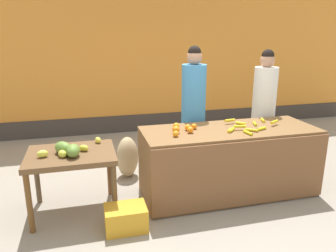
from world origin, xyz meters
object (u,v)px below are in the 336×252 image
object	(u,v)px
vendor_woman_white_shirt	(263,111)
produce_crate	(126,218)
vendor_woman_blue_shirt	(193,112)
produce_sack	(128,157)

from	to	relation	value
vendor_woman_white_shirt	produce_crate	world-z (taller)	vendor_woman_white_shirt
vendor_woman_blue_shirt	produce_sack	bearing A→B (deg)	170.13
vendor_woman_white_shirt	produce_crate	size ratio (longest dim) A/B	4.11
vendor_woman_blue_shirt	produce_crate	bearing A→B (deg)	-134.22
produce_crate	produce_sack	xyz separation A→B (m)	(0.21, 1.34, 0.17)
vendor_woman_blue_shirt	produce_sack	world-z (taller)	vendor_woman_blue_shirt
vendor_woman_white_shirt	produce_sack	bearing A→B (deg)	174.53
vendor_woman_white_shirt	produce_crate	xyz separation A→B (m)	(-2.24, -1.14, -0.78)
vendor_woman_white_shirt	produce_crate	distance (m)	2.63
produce_crate	vendor_woman_blue_shirt	bearing A→B (deg)	45.78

